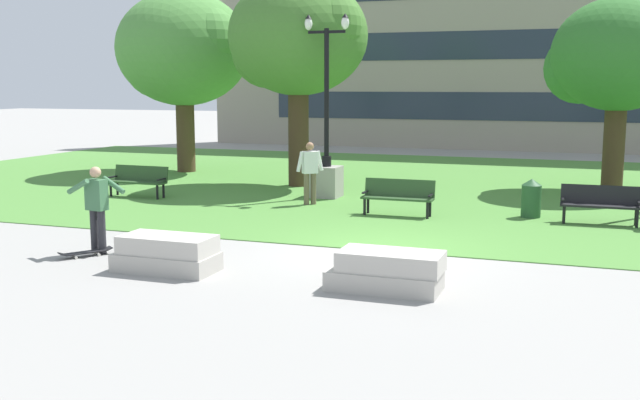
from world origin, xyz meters
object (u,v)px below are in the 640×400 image
object	(u,v)px
park_bench_near_right	(600,202)
trash_bin	(531,198)
skateboard	(86,252)
person_skateboarder	(97,204)
concrete_block_left	(387,271)
park_bench_far_right	(398,195)
park_bench_far_left	(139,179)
concrete_block_center	(167,254)
lamp_post_right	(326,161)
person_bystander_far_lawn	(310,170)

from	to	relation	value
park_bench_near_right	trash_bin	distance (m)	1.64
skateboard	trash_bin	bearing A→B (deg)	43.03
park_bench_near_right	trash_bin	xyz separation A→B (m)	(-1.60, 0.37, -0.04)
park_bench_near_right	trash_bin	world-z (taller)	trash_bin
trash_bin	person_skateboarder	bearing A→B (deg)	-138.15
concrete_block_left	skateboard	xyz separation A→B (m)	(-6.07, 0.35, -0.22)
park_bench_near_right	park_bench_far_right	bearing A→B (deg)	-174.41
park_bench_far_left	concrete_block_center	bearing A→B (deg)	-53.86
concrete_block_left	trash_bin	bearing A→B (deg)	77.42
concrete_block_center	concrete_block_left	size ratio (longest dim) A/B	0.98
park_bench_far_right	trash_bin	size ratio (longest dim) A/B	1.88
concrete_block_left	park_bench_far_left	world-z (taller)	park_bench_far_left
trash_bin	lamp_post_right	bearing A→B (deg)	165.84
lamp_post_right	trash_bin	world-z (taller)	lamp_post_right
concrete_block_left	park_bench_far_right	xyz separation A→B (m)	(-1.47, 6.76, 0.23)
concrete_block_center	trash_bin	world-z (taller)	trash_bin
person_skateboarder	trash_bin	world-z (taller)	person_skateboarder
person_skateboarder	park_bench_near_right	bearing A→B (deg)	35.09
park_bench_near_right	lamp_post_right	size ratio (longest dim) A/B	0.35
person_skateboarder	skateboard	size ratio (longest dim) A/B	1.80
person_skateboarder	skateboard	bearing A→B (deg)	-99.01
concrete_block_center	person_bystander_far_lawn	world-z (taller)	person_bystander_far_lawn
park_bench_near_right	park_bench_far_left	bearing A→B (deg)	179.76
park_bench_near_right	concrete_block_left	bearing A→B (deg)	-114.49
park_bench_near_right	person_bystander_far_lawn	xyz separation A→B (m)	(-7.46, 0.40, 0.45)
trash_bin	person_bystander_far_lawn	bearing A→B (deg)	179.69
skateboard	lamp_post_right	xyz separation A→B (m)	(1.88, 8.73, 0.99)
park_bench_near_right	trash_bin	bearing A→B (deg)	167.13
concrete_block_left	trash_bin	size ratio (longest dim) A/B	1.91
trash_bin	park_bench_near_right	bearing A→B (deg)	-12.87
concrete_block_center	concrete_block_left	world-z (taller)	same
concrete_block_left	person_skateboarder	distance (m)	6.09
lamp_post_right	person_bystander_far_lawn	bearing A→B (deg)	-88.99
person_skateboarder	trash_bin	size ratio (longest dim) A/B	1.78
park_bench_near_right	trash_bin	size ratio (longest dim) A/B	1.88
trash_bin	concrete_block_left	bearing A→B (deg)	-102.58
trash_bin	person_bystander_far_lawn	world-z (taller)	person_bystander_far_lawn
park_bench_near_right	park_bench_far_left	xyz separation A→B (m)	(-12.68, 0.05, 0.00)
park_bench_far_right	park_bench_far_left	bearing A→B (deg)	176.25
person_skateboarder	park_bench_far_right	distance (m)	7.59
lamp_post_right	skateboard	bearing A→B (deg)	-102.15
park_bench_far_left	trash_bin	bearing A→B (deg)	1.62
concrete_block_left	person_bystander_far_lawn	distance (m)	8.71
concrete_block_center	concrete_block_left	xyz separation A→B (m)	(4.00, 0.09, 0.00)
person_bystander_far_lawn	concrete_block_left	bearing A→B (deg)	-61.37
park_bench_far_right	lamp_post_right	world-z (taller)	lamp_post_right
skateboard	person_skateboarder	bearing A→B (deg)	80.99
skateboard	park_bench_far_left	distance (m)	7.70
skateboard	person_bystander_far_lawn	bearing A→B (deg)	75.33
park_bench_near_right	park_bench_far_right	size ratio (longest dim) A/B	1.00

